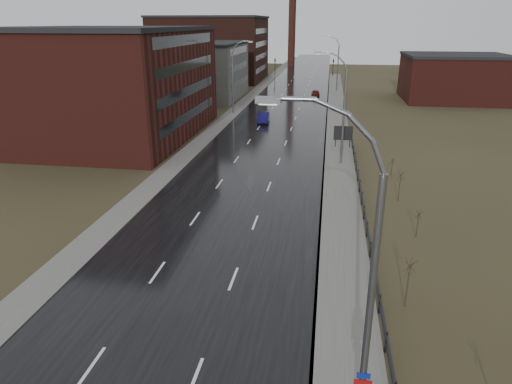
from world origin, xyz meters
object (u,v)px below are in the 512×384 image
(billboard, at_px, (343,134))
(streetlight_main, at_px, (360,295))
(car_near, at_px, (263,118))
(car_far, at_px, (316,93))

(billboard, bearing_deg, streetlight_main, -90.89)
(streetlight_main, xyz_separation_m, car_near, (-10.59, 53.59, -5.29))
(car_far, bearing_deg, streetlight_main, 87.73)
(streetlight_main, xyz_separation_m, billboard, (0.63, 40.59, -4.26))
(streetlight_main, bearing_deg, car_far, 92.73)
(car_far, bearing_deg, car_near, 71.13)
(car_near, distance_m, car_far, 28.07)
(billboard, bearing_deg, car_far, 96.36)
(streetlight_main, distance_m, car_near, 54.88)
(car_near, height_order, car_far, car_near)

